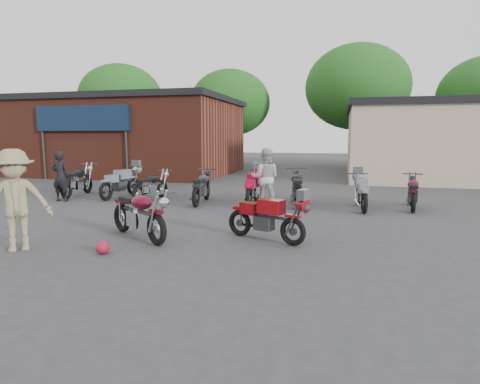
% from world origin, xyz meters
% --- Properties ---
extents(ground, '(90.00, 90.00, 0.00)m').
position_xyz_m(ground, '(0.00, 0.00, 0.00)').
color(ground, '#343437').
extents(brick_building, '(12.00, 8.00, 4.00)m').
position_xyz_m(brick_building, '(-9.00, 14.00, 2.00)').
color(brick_building, maroon).
rests_on(brick_building, ground).
extents(stucco_building, '(10.00, 8.00, 3.50)m').
position_xyz_m(stucco_building, '(8.50, 15.00, 1.75)').
color(stucco_building, tan).
rests_on(stucco_building, ground).
extents(tree_0, '(6.56, 6.56, 8.20)m').
position_xyz_m(tree_0, '(-14.00, 22.00, 4.10)').
color(tree_0, '#114212').
rests_on(tree_0, ground).
extents(tree_1, '(5.92, 5.92, 7.40)m').
position_xyz_m(tree_1, '(-5.00, 22.00, 3.70)').
color(tree_1, '#114212').
rests_on(tree_1, ground).
extents(tree_2, '(7.04, 7.04, 8.80)m').
position_xyz_m(tree_2, '(4.00, 22.00, 4.40)').
color(tree_2, '#114212').
rests_on(tree_2, ground).
extents(vintage_motorcycle, '(2.10, 1.72, 1.20)m').
position_xyz_m(vintage_motorcycle, '(-0.93, 0.32, 0.60)').
color(vintage_motorcycle, '#590B1B').
rests_on(vintage_motorcycle, ground).
extents(sportbike, '(1.90, 1.26, 1.05)m').
position_xyz_m(sportbike, '(1.69, 0.81, 0.53)').
color(sportbike, '#9C0D13').
rests_on(sportbike, ground).
extents(helmet, '(0.33, 0.33, 0.24)m').
position_xyz_m(helmet, '(-1.05, -0.85, 0.12)').
color(helmet, '#A31129').
rests_on(helmet, ground).
extents(person_dark, '(0.64, 0.44, 1.67)m').
position_xyz_m(person_dark, '(-5.84, 4.17, 0.83)').
color(person_dark, black).
rests_on(person_dark, ground).
extents(person_light, '(0.92, 0.75, 1.79)m').
position_xyz_m(person_light, '(0.91, 4.78, 0.89)').
color(person_light, '#B1B2AE').
rests_on(person_light, ground).
extents(person_tan, '(1.41, 1.32, 1.91)m').
position_xyz_m(person_tan, '(-2.74, -1.02, 0.96)').
color(person_tan, '#95835C').
rests_on(person_tan, ground).
extents(row_bike_0, '(1.03, 2.20, 1.23)m').
position_xyz_m(row_bike_0, '(-6.05, 5.32, 0.61)').
color(row_bike_0, black).
rests_on(row_bike_0, ground).
extents(row_bike_1, '(0.93, 2.09, 1.17)m').
position_xyz_m(row_bike_1, '(-4.35, 5.37, 0.59)').
color(row_bike_1, gray).
rests_on(row_bike_1, ground).
extents(row_bike_2, '(0.90, 1.91, 1.06)m').
position_xyz_m(row_bike_2, '(-3.05, 5.11, 0.53)').
color(row_bike_2, black).
rests_on(row_bike_2, ground).
extents(row_bike_3, '(0.88, 2.07, 1.17)m').
position_xyz_m(row_bike_3, '(-1.19, 4.93, 0.58)').
color(row_bike_3, '#242326').
rests_on(row_bike_3, ground).
extents(row_bike_4, '(0.77, 2.04, 1.16)m').
position_xyz_m(row_bike_4, '(0.47, 5.09, 0.58)').
color(row_bike_4, '#C01036').
rests_on(row_bike_4, ground).
extents(row_bike_5, '(1.00, 2.19, 1.23)m').
position_xyz_m(row_bike_5, '(1.82, 5.31, 0.61)').
color(row_bike_5, black).
rests_on(row_bike_5, ground).
extents(row_bike_6, '(0.79, 1.95, 1.10)m').
position_xyz_m(row_bike_6, '(3.73, 5.07, 0.55)').
color(row_bike_6, gray).
rests_on(row_bike_6, ground).
extents(row_bike_7, '(0.85, 1.95, 1.10)m').
position_xyz_m(row_bike_7, '(5.22, 5.50, 0.55)').
color(row_bike_7, '#520A1B').
rests_on(row_bike_7, ground).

